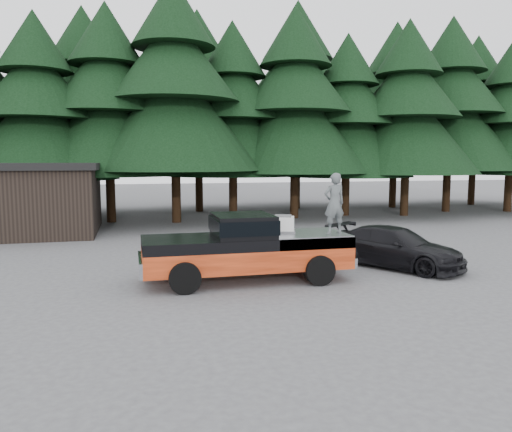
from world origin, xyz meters
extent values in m
plane|color=#49494C|center=(0.00, 0.00, 0.00)|extent=(120.00, 120.00, 0.00)
cube|color=black|center=(-0.37, 0.52, 1.62)|extent=(1.66, 1.90, 0.59)
cube|color=silver|center=(0.89, 0.75, 1.55)|extent=(0.78, 0.71, 0.44)
imported|color=#515758|center=(2.26, 0.21, 2.20)|extent=(0.66, 0.46, 1.74)
imported|color=black|center=(4.79, 1.17, 0.65)|extent=(3.94, 4.72, 1.29)
cube|color=black|center=(-9.00, 12.00, 1.50)|extent=(8.00, 6.00, 3.00)
cube|color=black|center=(-9.00, 12.00, 3.15)|extent=(8.40, 6.40, 0.30)
camera|label=1|loc=(-3.40, -13.10, 3.45)|focal=35.00mm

